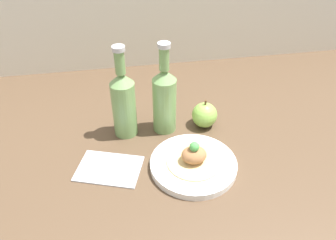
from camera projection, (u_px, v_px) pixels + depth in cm
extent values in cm
cube|color=brown|center=(187.00, 154.00, 92.72)|extent=(180.00, 110.00, 4.00)
cylinder|color=white|center=(194.00, 164.00, 85.27)|extent=(22.61, 22.61, 1.88)
torus|color=white|center=(194.00, 163.00, 84.87)|extent=(22.12, 22.12, 1.32)
cylinder|color=#D6BC7F|center=(194.00, 161.00, 84.58)|extent=(14.09, 14.09, 0.40)
ellipsoid|color=#9E6B42|center=(194.00, 155.00, 83.24)|extent=(6.50, 5.53, 4.07)
sphere|color=#4CA34C|center=(195.00, 147.00, 81.56)|extent=(2.53, 2.53, 2.53)
cylinder|color=#729E5B|center=(124.00, 109.00, 92.46)|extent=(6.81, 6.81, 16.70)
cone|color=#729E5B|center=(121.00, 79.00, 86.53)|extent=(6.81, 6.81, 3.07)
cylinder|color=#729E5B|center=(120.00, 62.00, 83.68)|extent=(2.73, 2.73, 6.43)
cylinder|color=#B7B7BC|center=(118.00, 48.00, 81.39)|extent=(3.41, 3.41, 1.20)
cylinder|color=#729E5B|center=(164.00, 105.00, 94.06)|extent=(6.81, 6.81, 16.70)
cone|color=#729E5B|center=(164.00, 75.00, 88.13)|extent=(6.81, 6.81, 3.07)
cylinder|color=#729E5B|center=(164.00, 59.00, 85.28)|extent=(2.73, 2.73, 6.43)
cylinder|color=#B7B7BC|center=(164.00, 45.00, 82.99)|extent=(3.41, 3.41, 1.20)
sphere|color=#84B74C|center=(205.00, 115.00, 97.91)|extent=(7.63, 7.63, 7.63)
cylinder|color=brown|center=(206.00, 103.00, 95.26)|extent=(0.61, 0.61, 1.72)
cube|color=#B7BCC6|center=(109.00, 168.00, 84.98)|extent=(19.08, 16.09, 0.80)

